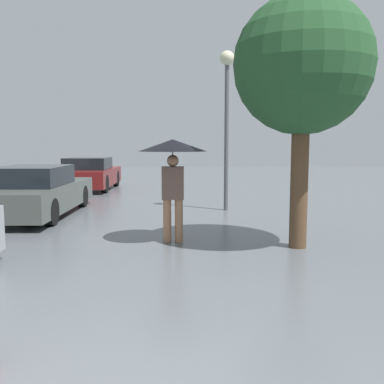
{
  "coord_description": "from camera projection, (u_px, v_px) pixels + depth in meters",
  "views": [
    {
      "loc": [
        0.42,
        -1.98,
        1.75
      ],
      "look_at": [
        0.49,
        5.5,
        0.89
      ],
      "focal_mm": 40.0,
      "sensor_mm": 36.0,
      "label": 1
    }
  ],
  "objects": [
    {
      "name": "pedestrian",
      "position": [
        173.0,
        157.0,
        7.45
      ],
      "size": [
        1.19,
        1.19,
        1.82
      ],
      "color": "#9E7051",
      "rests_on": "ground_plane"
    },
    {
      "name": "street_lamp",
      "position": [
        227.0,
        97.0,
        10.92
      ],
      "size": [
        0.37,
        0.37,
        4.08
      ],
      "color": "#515456",
      "rests_on": "ground_plane"
    },
    {
      "name": "parked_car_middle",
      "position": [
        36.0,
        192.0,
        10.35
      ],
      "size": [
        1.73,
        4.4,
        1.21
      ],
      "color": "#4C514C",
      "rests_on": "ground_plane"
    },
    {
      "name": "parked_car_farthest",
      "position": [
        89.0,
        174.0,
        16.19
      ],
      "size": [
        1.8,
        3.82,
        1.22
      ],
      "color": "maroon",
      "rests_on": "ground_plane"
    },
    {
      "name": "tree",
      "position": [
        302.0,
        67.0,
        6.88
      ],
      "size": [
        2.25,
        2.25,
        4.13
      ],
      "color": "brown",
      "rests_on": "ground_plane"
    }
  ]
}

